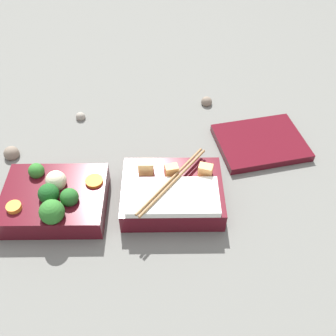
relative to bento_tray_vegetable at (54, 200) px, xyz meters
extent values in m
plane|color=slate|center=(0.10, 0.01, -0.03)|extent=(3.00, 3.00, 0.00)
cube|color=#510F19|center=(0.00, 0.00, -0.01)|extent=(0.18, 0.14, 0.04)
sphere|color=#19511E|center=(0.00, -0.01, 0.03)|extent=(0.04, 0.04, 0.04)
sphere|color=#236023|center=(0.03, -0.01, 0.02)|extent=(0.03, 0.03, 0.03)
sphere|color=#2D7028|center=(0.01, -0.05, 0.03)|extent=(0.04, 0.04, 0.04)
sphere|color=#2D7028|center=(-0.04, 0.05, 0.02)|extent=(0.03, 0.03, 0.03)
cylinder|color=orange|center=(0.07, 0.03, 0.02)|extent=(0.05, 0.05, 0.01)
cylinder|color=orange|center=(-0.06, -0.03, 0.02)|extent=(0.03, 0.03, 0.01)
sphere|color=beige|center=(0.00, 0.02, 0.03)|extent=(0.04, 0.04, 0.04)
cube|color=#510F19|center=(0.21, 0.02, -0.01)|extent=(0.18, 0.14, 0.04)
cube|color=white|center=(0.21, -0.01, 0.02)|extent=(0.16, 0.08, 0.01)
cube|color=#EAB266|center=(0.16, 0.05, 0.03)|extent=(0.03, 0.02, 0.03)
cube|color=#F4A356|center=(0.21, 0.04, 0.03)|extent=(0.03, 0.02, 0.02)
cube|color=#F4A356|center=(0.27, 0.04, 0.03)|extent=(0.03, 0.02, 0.03)
cylinder|color=olive|center=(0.22, 0.02, 0.03)|extent=(0.12, 0.16, 0.01)
cylinder|color=olive|center=(0.21, 0.02, 0.03)|extent=(0.12, 0.16, 0.01)
cube|color=#510F19|center=(0.40, 0.17, -0.02)|extent=(0.21, 0.18, 0.02)
sphere|color=#7A6B5B|center=(0.30, 0.31, -0.02)|extent=(0.03, 0.03, 0.03)
sphere|color=gray|center=(0.01, 0.26, -0.02)|extent=(0.02, 0.02, 0.02)
sphere|color=#7A6B5B|center=(-0.12, 0.14, -0.02)|extent=(0.03, 0.03, 0.03)
camera|label=1|loc=(0.20, -0.45, 0.55)|focal=42.00mm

